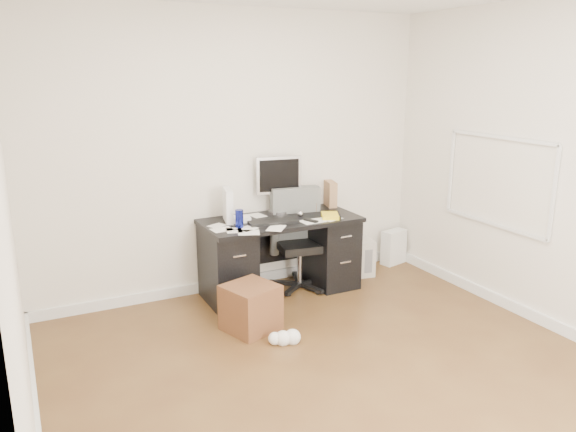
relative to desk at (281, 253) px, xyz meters
name	(u,v)px	position (x,y,z in m)	size (l,w,h in m)	color
ground	(343,378)	(-0.30, -1.65, -0.40)	(4.00, 4.00, 0.00)	#4E3019
room_shell	(352,146)	(-0.27, -1.62, 1.26)	(4.02, 4.02, 2.71)	silver
desk	(281,253)	(0.00, 0.00, 0.00)	(1.50, 0.70, 0.75)	black
loose_papers	(264,222)	(-0.20, -0.05, 0.35)	(1.10, 0.60, 0.00)	white
lcd_monitor	(279,184)	(0.09, 0.23, 0.64)	(0.45, 0.26, 0.57)	#B0B0B5
keyboard	(273,222)	(-0.13, -0.13, 0.36)	(0.46, 0.16, 0.03)	black
computer_mouse	(300,214)	(0.20, -0.02, 0.38)	(0.06, 0.06, 0.06)	#B0B0B5
travel_mug	(239,219)	(-0.47, -0.12, 0.43)	(0.07, 0.07, 0.16)	navy
white_binder	(228,205)	(-0.49, 0.12, 0.51)	(0.13, 0.27, 0.32)	white
magazine_file	(330,194)	(0.69, 0.23, 0.48)	(0.11, 0.22, 0.26)	#976D49
pen_cup	(313,201)	(0.42, 0.12, 0.46)	(0.09, 0.09, 0.22)	#543618
yellow_book	(331,216)	(0.45, -0.19, 0.37)	(0.17, 0.22, 0.04)	yellow
paper_remote	(313,220)	(0.23, -0.23, 0.36)	(0.23, 0.18, 0.02)	white
office_chair	(300,240)	(0.22, 0.02, 0.10)	(0.57, 0.57, 1.00)	#4F524F
pc_tower	(362,255)	(1.02, 0.11, -0.21)	(0.17, 0.38, 0.38)	beige
shopping_bag	(394,247)	(1.51, 0.19, -0.21)	(0.29, 0.20, 0.39)	white
wicker_basket	(251,308)	(-0.59, -0.64, -0.20)	(0.39, 0.39, 0.39)	#482715
desk_printer	(240,283)	(-0.37, 0.17, -0.31)	(0.32, 0.26, 0.19)	slate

